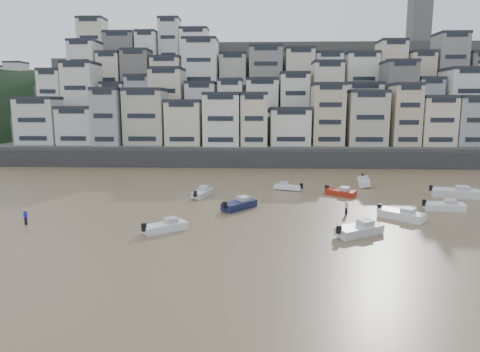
{
  "coord_description": "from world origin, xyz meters",
  "views": [
    {
      "loc": [
        4.3,
        -23.51,
        12.99
      ],
      "look_at": [
        2.05,
        30.0,
        4.0
      ],
      "focal_mm": 32.0,
      "sensor_mm": 36.0,
      "label": 1
    }
  ],
  "objects_px": {
    "boat_d": "(445,205)",
    "boat_h": "(288,186)",
    "boat_a": "(359,228)",
    "boat_b": "(401,213)",
    "boat_f": "(202,192)",
    "boat_c": "(239,203)",
    "boat_i": "(364,181)",
    "boat_e": "(341,191)",
    "boat_j": "(165,225)",
    "boat_g": "(455,191)",
    "person_pink": "(346,207)",
    "person_blue": "(26,217)"
  },
  "relations": [
    {
      "from": "boat_f",
      "to": "boat_h",
      "type": "relative_size",
      "value": 1.14
    },
    {
      "from": "person_blue",
      "to": "boat_b",
      "type": "bearing_deg",
      "value": 5.29
    },
    {
      "from": "boat_d",
      "to": "boat_f",
      "type": "distance_m",
      "value": 31.77
    },
    {
      "from": "boat_a",
      "to": "person_pink",
      "type": "relative_size",
      "value": 3.28
    },
    {
      "from": "boat_g",
      "to": "person_blue",
      "type": "relative_size",
      "value": 3.88
    },
    {
      "from": "boat_c",
      "to": "boat_g",
      "type": "distance_m",
      "value": 31.2
    },
    {
      "from": "boat_d",
      "to": "boat_g",
      "type": "height_order",
      "value": "boat_g"
    },
    {
      "from": "boat_e",
      "to": "boat_f",
      "type": "relative_size",
      "value": 0.93
    },
    {
      "from": "boat_d",
      "to": "boat_f",
      "type": "relative_size",
      "value": 0.99
    },
    {
      "from": "boat_f",
      "to": "boat_h",
      "type": "xyz_separation_m",
      "value": [
        12.56,
        5.36,
        -0.08
      ]
    },
    {
      "from": "boat_h",
      "to": "boat_i",
      "type": "relative_size",
      "value": 0.78
    },
    {
      "from": "boat_c",
      "to": "person_blue",
      "type": "bearing_deg",
      "value": 148.59
    },
    {
      "from": "boat_h",
      "to": "boat_i",
      "type": "height_order",
      "value": "boat_i"
    },
    {
      "from": "boat_c",
      "to": "boat_d",
      "type": "bearing_deg",
      "value": -50.19
    },
    {
      "from": "boat_c",
      "to": "boat_b",
      "type": "bearing_deg",
      "value": -63.35
    },
    {
      "from": "boat_c",
      "to": "boat_h",
      "type": "bearing_deg",
      "value": 10.2
    },
    {
      "from": "boat_b",
      "to": "boat_h",
      "type": "relative_size",
      "value": 1.23
    },
    {
      "from": "boat_h",
      "to": "boat_j",
      "type": "xyz_separation_m",
      "value": [
        -14.16,
        -22.37,
        0.06
      ]
    },
    {
      "from": "boat_d",
      "to": "person_pink",
      "type": "relative_size",
      "value": 2.95
    },
    {
      "from": "boat_e",
      "to": "person_pink",
      "type": "height_order",
      "value": "person_pink"
    },
    {
      "from": "boat_j",
      "to": "boat_h",
      "type": "bearing_deg",
      "value": 18.76
    },
    {
      "from": "person_blue",
      "to": "boat_e",
      "type": "bearing_deg",
      "value": 23.99
    },
    {
      "from": "boat_d",
      "to": "boat_i",
      "type": "xyz_separation_m",
      "value": [
        -5.93,
        16.44,
        0.1
      ]
    },
    {
      "from": "boat_f",
      "to": "boat_g",
      "type": "height_order",
      "value": "boat_g"
    },
    {
      "from": "boat_i",
      "to": "person_blue",
      "type": "xyz_separation_m",
      "value": [
        -42.47,
        -24.71,
        0.07
      ]
    },
    {
      "from": "boat_e",
      "to": "boat_g",
      "type": "xyz_separation_m",
      "value": [
        15.95,
        -0.49,
        0.26
      ]
    },
    {
      "from": "boat_j",
      "to": "person_blue",
      "type": "xyz_separation_m",
      "value": [
        -15.78,
        1.89,
        0.19
      ]
    },
    {
      "from": "boat_a",
      "to": "boat_c",
      "type": "height_order",
      "value": "boat_a"
    },
    {
      "from": "boat_c",
      "to": "boat_e",
      "type": "bearing_deg",
      "value": -19.76
    },
    {
      "from": "boat_b",
      "to": "boat_c",
      "type": "distance_m",
      "value": 19.13
    },
    {
      "from": "boat_e",
      "to": "person_blue",
      "type": "bearing_deg",
      "value": -115.91
    },
    {
      "from": "boat_a",
      "to": "boat_d",
      "type": "relative_size",
      "value": 1.11
    },
    {
      "from": "boat_e",
      "to": "boat_j",
      "type": "bearing_deg",
      "value": -99.19
    },
    {
      "from": "boat_f",
      "to": "person_pink",
      "type": "bearing_deg",
      "value": -101.9
    },
    {
      "from": "boat_h",
      "to": "person_blue",
      "type": "xyz_separation_m",
      "value": [
        -29.94,
        -20.48,
        0.25
      ]
    },
    {
      "from": "boat_b",
      "to": "boat_g",
      "type": "bearing_deg",
      "value": 89.19
    },
    {
      "from": "boat_a",
      "to": "boat_i",
      "type": "distance_m",
      "value": 28.11
    },
    {
      "from": "boat_d",
      "to": "boat_h",
      "type": "height_order",
      "value": "boat_d"
    },
    {
      "from": "boat_a",
      "to": "boat_b",
      "type": "bearing_deg",
      "value": 14.48
    },
    {
      "from": "boat_c",
      "to": "boat_d",
      "type": "relative_size",
      "value": 1.1
    },
    {
      "from": "boat_d",
      "to": "boat_h",
      "type": "xyz_separation_m",
      "value": [
        -18.47,
        12.2,
        -0.08
      ]
    },
    {
      "from": "boat_a",
      "to": "boat_d",
      "type": "distance_m",
      "value": 16.83
    },
    {
      "from": "boat_h",
      "to": "boat_d",
      "type": "bearing_deg",
      "value": 168.15
    },
    {
      "from": "person_pink",
      "to": "boat_f",
      "type": "bearing_deg",
      "value": 153.65
    },
    {
      "from": "boat_b",
      "to": "boat_i",
      "type": "relative_size",
      "value": 0.96
    },
    {
      "from": "boat_b",
      "to": "boat_h",
      "type": "distance_m",
      "value": 20.35
    },
    {
      "from": "boat_j",
      "to": "boat_i",
      "type": "bearing_deg",
      "value": 6.0
    },
    {
      "from": "boat_a",
      "to": "boat_h",
      "type": "bearing_deg",
      "value": 72.23
    },
    {
      "from": "boat_h",
      "to": "boat_j",
      "type": "height_order",
      "value": "boat_j"
    },
    {
      "from": "boat_a",
      "to": "person_pink",
      "type": "height_order",
      "value": "person_pink"
    }
  ]
}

